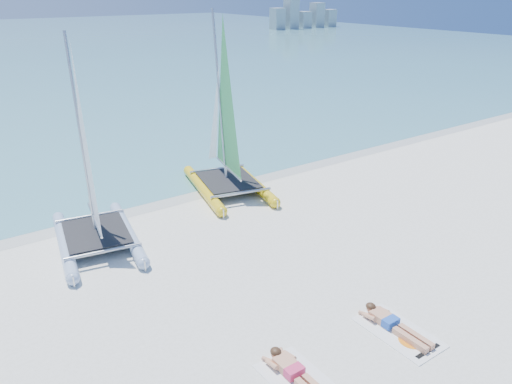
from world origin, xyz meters
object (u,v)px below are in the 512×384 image
towel_a (302,384)px  towel_b (398,332)px  catamaran_yellow (223,133)px  sunbather_a (296,373)px  catamaran_blue (89,185)px  sunbather_b (392,323)px

towel_a → towel_b: 2.66m
catamaran_yellow → sunbather_a: bearing=-100.9°
towel_a → towel_b: bearing=-1.0°
catamaran_blue → catamaran_yellow: 5.62m
catamaran_blue → sunbather_b: catamaran_blue is taller
catamaran_yellow → sunbather_b: catamaran_yellow is taller
sunbather_a → towel_b: (2.66, -0.24, -0.11)m
catamaran_yellow → towel_b: 9.74m
sunbather_b → towel_b: bearing=-90.0°
catamaran_blue → sunbather_a: catamaran_blue is taller
catamaran_blue → catamaran_yellow: catamaran_yellow is taller
towel_a → catamaran_yellow: bearing=66.2°
catamaran_blue → sunbather_b: (3.90, -7.57, -1.67)m
sunbather_a → sunbather_b: (2.66, -0.04, 0.00)m
catamaran_blue → towel_a: size_ratio=3.24×
catamaran_yellow → sunbather_b: (-1.48, -9.23, -1.90)m
catamaran_yellow → towel_b: (-1.48, -9.42, -2.01)m
towel_b → sunbather_b: size_ratio=1.07×
towel_a → sunbather_b: size_ratio=1.07×
sunbather_b → sunbather_a: bearing=179.0°
towel_a → sunbather_b: sunbather_b is taller
catamaran_yellow → sunbather_a: size_ratio=3.71×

